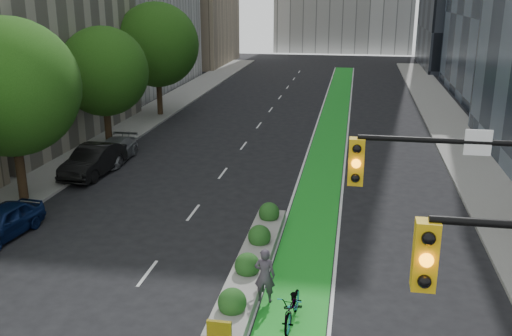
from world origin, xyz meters
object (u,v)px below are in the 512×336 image
at_px(parked_car_left_near, 2,222).
at_px(cyclist, 265,275).
at_px(parked_car_left_far, 114,151).
at_px(parked_car_left_mid, 93,160).
at_px(bicycle, 293,306).
at_px(median_planter, 253,259).

bearing_deg(parked_car_left_near, cyclist, -9.07).
bearing_deg(parked_car_left_far, parked_car_left_near, -92.89).
bearing_deg(cyclist, parked_car_left_mid, -43.93).
distance_m(cyclist, parked_car_left_mid, 16.41).
bearing_deg(cyclist, bicycle, 135.31).
bearing_deg(bicycle, parked_car_left_mid, 138.64).
xyz_separation_m(bicycle, parked_car_left_far, (-12.48, 15.45, 0.10)).
distance_m(bicycle, parked_car_left_far, 19.86).
distance_m(parked_car_left_near, parked_car_left_mid, 8.55).
bearing_deg(cyclist, parked_car_left_near, -13.75).
relative_size(bicycle, parked_car_left_near, 0.52).
distance_m(cyclist, parked_car_left_far, 18.36).
distance_m(parked_car_left_near, parked_car_left_far, 11.21).
bearing_deg(parked_car_left_near, median_planter, 1.19).
height_order(bicycle, cyclist, cyclist).
bearing_deg(cyclist, parked_car_left_far, -49.90).
bearing_deg(cyclist, median_planter, -68.46).
xyz_separation_m(median_planter, cyclist, (0.80, -2.20, 0.58)).
relative_size(median_planter, bicycle, 4.86).
xyz_separation_m(median_planter, parked_car_left_mid, (-10.70, 9.50, 0.45)).
xyz_separation_m(cyclist, parked_car_left_far, (-11.43, 14.36, -0.30)).
bearing_deg(parked_car_left_mid, bicycle, -42.23).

